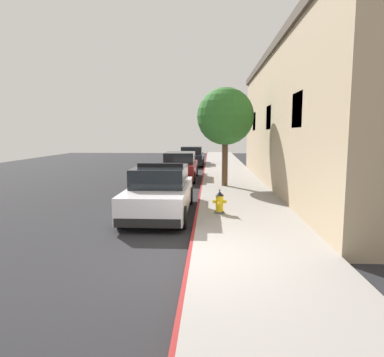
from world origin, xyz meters
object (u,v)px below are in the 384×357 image
parked_car_silver_ahead (180,166)px  parked_car_dark_far (192,156)px  fire_hydrant (219,202)px  street_tree (225,117)px  police_cruiser (160,192)px

parked_car_silver_ahead → parked_car_dark_far: bearing=88.6°
fire_hydrant → street_tree: bearing=86.2°
parked_car_dark_far → parked_car_silver_ahead: bearing=-91.4°
fire_hydrant → street_tree: size_ratio=0.16×
parked_car_silver_ahead → parked_car_dark_far: same height
parked_car_dark_far → fire_hydrant: size_ratio=6.37×
parked_car_dark_far → street_tree: bearing=-79.6°
street_tree → fire_hydrant: bearing=-93.8°
parked_car_dark_far → fire_hydrant: (1.83, -18.06, -0.24)m
parked_car_silver_ahead → parked_car_dark_far: 8.78m
parked_car_dark_far → street_tree: 12.64m
parked_car_silver_ahead → parked_car_dark_far: (0.22, 8.78, 0.00)m
police_cruiser → parked_car_dark_far: bearing=89.7°
parked_car_dark_far → police_cruiser: bearing=-90.3°
fire_hydrant → police_cruiser: bearing=167.6°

